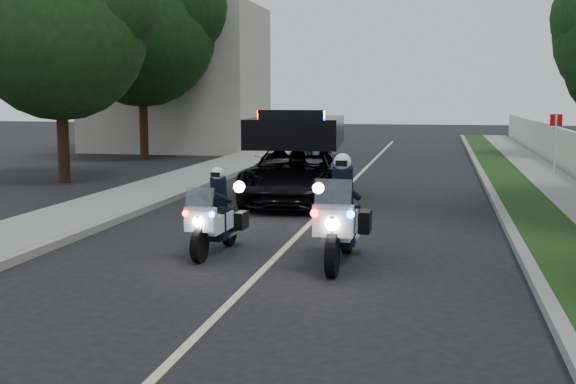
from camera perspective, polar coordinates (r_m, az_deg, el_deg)
name	(u,v)px	position (r m, az deg, el deg)	size (l,w,h in m)	color
ground	(219,314)	(9.45, -5.35, -9.37)	(120.00, 120.00, 0.00)	black
curb_right	(497,203)	(18.89, 15.86, -0.85)	(0.20, 60.00, 0.15)	gray
grass_verge	(526,204)	(18.95, 17.97, -0.89)	(1.20, 60.00, 0.16)	#193814
curb_left	(181,194)	(20.01, -8.25, -0.18)	(0.20, 60.00, 0.15)	gray
sidewalk_left	(143,193)	(20.41, -11.16, -0.08)	(2.00, 60.00, 0.16)	gray
building_far	(177,79)	(36.89, -8.56, 8.67)	(8.00, 6.00, 7.00)	#A8A396
lane_marking	(332,201)	(19.03, 3.45, -0.73)	(0.12, 50.00, 0.01)	#BFB78C
police_moto_left	(216,253)	(12.93, -5.61, -4.74)	(0.62, 1.78, 1.51)	white
police_moto_right	(340,264)	(12.12, 4.07, -5.56)	(0.74, 2.13, 1.81)	silver
police_suv	(296,202)	(18.92, 0.59, -0.77)	(2.43, 5.24, 2.55)	black
bicycle	(308,162)	(30.18, 1.52, 2.35)	(0.54, 1.54, 0.81)	black
cyclist	(308,162)	(30.18, 1.52, 2.35)	(0.67, 0.45, 1.86)	black
sign_post	(553,188)	(23.09, 19.83, 0.29)	(0.35, 0.35, 2.25)	#B20C17
tree_left_near	(65,182)	(24.13, -16.90, 0.71)	(5.38, 5.38, 8.97)	#163913
tree_left_far	(145,159)	(31.87, -11.05, 2.49)	(6.18, 6.18, 10.30)	black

